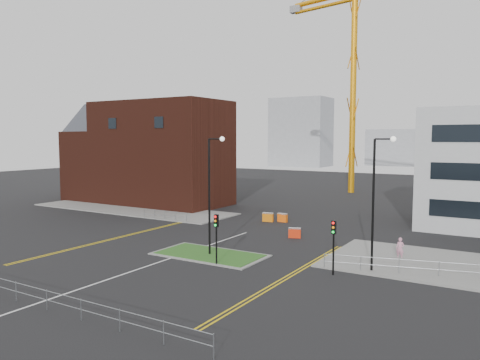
% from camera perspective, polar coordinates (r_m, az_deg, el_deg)
% --- Properties ---
extents(ground, '(200.00, 200.00, 0.00)m').
position_cam_1_polar(ground, '(32.19, -15.10, -11.39)').
color(ground, black).
rests_on(ground, ground).
extents(pavement_left, '(28.00, 8.00, 0.12)m').
position_cam_1_polar(pavement_left, '(61.25, -13.14, -3.47)').
color(pavement_left, slate).
rests_on(pavement_left, ground).
extents(island_kerb, '(8.60, 4.60, 0.08)m').
position_cam_1_polar(island_kerb, '(36.78, -3.72, -9.08)').
color(island_kerb, slate).
rests_on(island_kerb, ground).
extents(grass_island, '(8.00, 4.00, 0.12)m').
position_cam_1_polar(grass_island, '(36.78, -3.72, -9.05)').
color(grass_island, '#28511B').
rests_on(grass_island, ground).
extents(brick_building, '(24.20, 10.07, 14.24)m').
position_cam_1_polar(brick_building, '(67.01, -11.48, 3.12)').
color(brick_building, '#401910').
rests_on(brick_building, ground).
extents(tower_crane, '(51.82, 13.11, 36.71)m').
position_cam_1_polar(tower_crane, '(78.86, 17.61, 16.84)').
color(tower_crane, orange).
rests_on(tower_crane, ground).
extents(streetlamp_island, '(1.46, 0.36, 9.18)m').
position_cam_1_polar(streetlamp_island, '(35.72, -3.48, -0.74)').
color(streetlamp_island, black).
rests_on(streetlamp_island, ground).
extents(streetlamp_right_near, '(1.46, 0.36, 9.18)m').
position_cam_1_polar(streetlamp_right_near, '(32.47, 16.33, -1.52)').
color(streetlamp_right_near, black).
rests_on(streetlamp_right_near, ground).
extents(traffic_light_island, '(0.28, 0.33, 3.65)m').
position_cam_1_polar(traffic_light_island, '(33.49, -2.92, -6.05)').
color(traffic_light_island, black).
rests_on(traffic_light_island, ground).
extents(traffic_light_right, '(0.28, 0.33, 3.65)m').
position_cam_1_polar(traffic_light_right, '(31.67, 11.33, -6.80)').
color(traffic_light_right, black).
rests_on(traffic_light_right, ground).
extents(railing_front, '(24.05, 0.05, 1.10)m').
position_cam_1_polar(railing_front, '(28.37, -24.14, -12.28)').
color(railing_front, gray).
rests_on(railing_front, ground).
extents(railing_left, '(6.05, 0.05, 1.10)m').
position_cam_1_polar(railing_left, '(52.21, -9.15, -4.11)').
color(railing_left, gray).
rests_on(railing_left, ground).
extents(centre_line, '(0.15, 30.00, 0.01)m').
position_cam_1_polar(centre_line, '(33.54, -12.58, -10.66)').
color(centre_line, silver).
rests_on(centre_line, ground).
extents(yellow_left_a, '(0.12, 24.00, 0.01)m').
position_cam_1_polar(yellow_left_a, '(45.23, -13.80, -6.57)').
color(yellow_left_a, gold).
rests_on(yellow_left_a, ground).
extents(yellow_left_b, '(0.12, 24.00, 0.01)m').
position_cam_1_polar(yellow_left_b, '(45.02, -13.53, -6.62)').
color(yellow_left_b, gold).
rests_on(yellow_left_b, ground).
extents(yellow_right_a, '(0.12, 20.00, 0.01)m').
position_cam_1_polar(yellow_right_a, '(31.46, 5.62, -11.62)').
color(yellow_right_a, gold).
rests_on(yellow_right_a, ground).
extents(yellow_right_b, '(0.12, 20.00, 0.01)m').
position_cam_1_polar(yellow_right_b, '(31.34, 6.12, -11.69)').
color(yellow_right_b, gold).
rests_on(yellow_right_b, ground).
extents(skyline_a, '(18.00, 12.00, 22.00)m').
position_cam_1_polar(skyline_a, '(154.41, 7.44, 5.79)').
color(skyline_a, gray).
rests_on(skyline_a, ground).
extents(skyline_b, '(24.00, 12.00, 16.00)m').
position_cam_1_polar(skyline_b, '(151.71, 26.63, 4.17)').
color(skyline_b, gray).
rests_on(skyline_b, ground).
extents(skyline_d, '(30.00, 12.00, 12.00)m').
position_cam_1_polar(skyline_d, '(164.08, 20.60, 3.71)').
color(skyline_d, gray).
rests_on(skyline_d, ground).
extents(pedestrian, '(0.63, 0.44, 1.64)m').
position_cam_1_polar(pedestrian, '(37.33, 18.94, -7.90)').
color(pedestrian, pink).
rests_on(pedestrian, ground).
extents(barrier_left, '(1.22, 0.62, 0.98)m').
position_cam_1_polar(barrier_left, '(51.06, 3.43, -4.50)').
color(barrier_left, orange).
rests_on(barrier_left, ground).
extents(barrier_mid, '(1.15, 0.49, 0.94)m').
position_cam_1_polar(barrier_mid, '(51.00, 5.20, -4.55)').
color(barrier_mid, '#FF600E').
rests_on(barrier_mid, ground).
extents(barrier_right, '(1.16, 0.72, 0.93)m').
position_cam_1_polar(barrier_right, '(43.08, 6.68, -6.37)').
color(barrier_right, red).
rests_on(barrier_right, ground).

